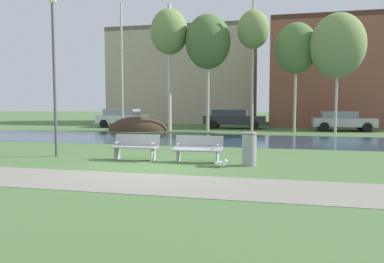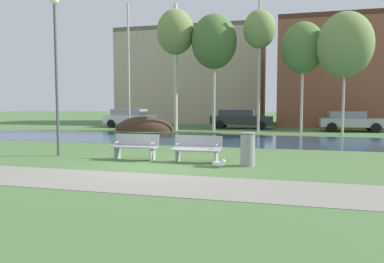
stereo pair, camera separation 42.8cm
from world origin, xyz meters
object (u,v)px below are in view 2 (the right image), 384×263
at_px(trash_bin, 248,149).
at_px(parked_hatch_third_silver, 350,121).
at_px(seagull, 219,164).
at_px(parked_sedan_second_dark, 240,118).
at_px(streetlamp, 56,51).
at_px(bench_right, 197,148).
at_px(parked_van_nearest_white, 132,118).
at_px(bench_left, 135,146).

relative_size(trash_bin, parked_hatch_third_silver, 0.25).
xyz_separation_m(seagull, parked_sedan_second_dark, (-1.67, 17.54, 0.63)).
bearing_deg(parked_hatch_third_silver, streetlamp, -128.21).
distance_m(parked_sedan_second_dark, parked_hatch_third_silver, 7.76).
distance_m(bench_right, parked_van_nearest_white, 18.53).
height_order(streetlamp, parked_sedan_second_dark, streetlamp).
relative_size(bench_right, parked_hatch_third_silver, 0.39).
bearing_deg(seagull, trash_bin, 36.28).
xyz_separation_m(bench_left, bench_right, (2.19, 0.00, 0.00)).
distance_m(streetlamp, parked_van_nearest_white, 16.60).
height_order(bench_right, seagull, bench_right).
bearing_deg(parked_van_nearest_white, trash_bin, -55.56).
bearing_deg(bench_right, streetlamp, 178.34).
height_order(bench_right, parked_hatch_third_silver, parked_hatch_third_silver).
distance_m(bench_right, streetlamp, 6.27).
bearing_deg(parked_sedan_second_dark, parked_van_nearest_white, -175.10).
height_order(bench_left, parked_van_nearest_white, parked_van_nearest_white).
xyz_separation_m(bench_right, parked_sedan_second_dark, (-0.78, 16.69, 0.29)).
xyz_separation_m(bench_left, parked_hatch_third_silver, (9.11, 15.70, 0.27)).
xyz_separation_m(bench_left, trash_bin, (3.87, -0.27, 0.06)).
bearing_deg(parked_sedan_second_dark, streetlamp, -105.33).
relative_size(bench_right, parked_van_nearest_white, 0.35).
distance_m(trash_bin, streetlamp, 7.73).
height_order(seagull, streetlamp, streetlamp).
bearing_deg(trash_bin, seagull, -143.72).
xyz_separation_m(streetlamp, parked_hatch_third_silver, (12.23, 15.54, -3.06)).
xyz_separation_m(trash_bin, streetlamp, (-6.99, 0.43, 3.28)).
relative_size(trash_bin, parked_sedan_second_dark, 0.22).
xyz_separation_m(parked_sedan_second_dark, parked_hatch_third_silver, (7.70, -0.99, -0.02)).
xyz_separation_m(streetlamp, parked_van_nearest_white, (-4.13, 15.79, -3.03)).
height_order(bench_left, parked_hatch_third_silver, parked_hatch_third_silver).
bearing_deg(seagull, parked_hatch_third_silver, 69.96).
relative_size(bench_right, parked_sedan_second_dark, 0.34).
height_order(seagull, parked_van_nearest_white, parked_van_nearest_white).
distance_m(parked_van_nearest_white, parked_hatch_third_silver, 16.37).
distance_m(bench_right, trash_bin, 1.70).
height_order(bench_right, trash_bin, trash_bin).
bearing_deg(bench_left, bench_right, 0.00).
relative_size(trash_bin, parked_van_nearest_white, 0.23).
relative_size(bench_left, trash_bin, 1.56).
height_order(bench_right, streetlamp, streetlamp).
height_order(trash_bin, streetlamp, streetlamp).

